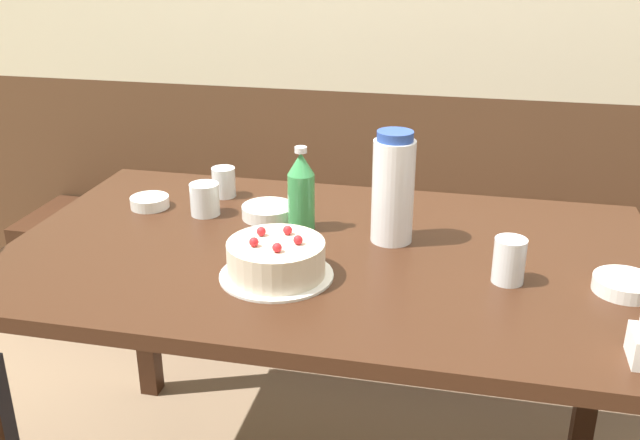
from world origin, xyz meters
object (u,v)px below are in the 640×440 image
at_px(soju_bottle, 301,191).
at_px(glass_tumbler_short, 509,261).
at_px(bench_seat, 375,296).
at_px(birthday_cake, 276,260).
at_px(glass_water_tall, 205,199).
at_px(glass_shot_small, 224,182).
at_px(bowl_rice_small, 150,202).
at_px(bowl_soup_white, 268,211).
at_px(bowl_side_dish, 625,285).
at_px(water_pitcher, 393,188).

height_order(soju_bottle, glass_tumbler_short, soju_bottle).
relative_size(bench_seat, birthday_cake, 11.15).
relative_size(soju_bottle, glass_water_tall, 2.51).
bearing_deg(glass_shot_small, bowl_rice_small, -142.96).
distance_m(bowl_rice_small, glass_shot_small, 0.21).
distance_m(bowl_soup_white, glass_water_tall, 0.17).
bearing_deg(bowl_side_dish, birthday_cake, -172.97).
bearing_deg(birthday_cake, glass_water_tall, 132.34).
distance_m(bowl_rice_small, bowl_side_dish, 1.18).
relative_size(water_pitcher, bowl_side_dish, 2.07).
distance_m(bowl_soup_white, glass_shot_small, 0.21).
bearing_deg(bowl_rice_small, bench_seat, 52.25).
distance_m(bench_seat, soju_bottle, 0.98).
bearing_deg(water_pitcher, birthday_cake, -131.31).
bearing_deg(glass_water_tall, water_pitcher, -6.96).
distance_m(soju_bottle, bowl_rice_small, 0.44).
xyz_separation_m(water_pitcher, glass_water_tall, (-0.49, 0.06, -0.09)).
relative_size(glass_water_tall, glass_tumbler_short, 0.86).
bearing_deg(bench_seat, glass_shot_small, -123.00).
distance_m(birthday_cake, bowl_side_dish, 0.72).
height_order(bowl_soup_white, glass_tumbler_short, glass_tumbler_short).
bearing_deg(bowl_rice_small, glass_tumbler_short, -14.43).
height_order(water_pitcher, soju_bottle, water_pitcher).
height_order(birthday_cake, soju_bottle, soju_bottle).
distance_m(birthday_cake, bowl_rice_small, 0.54).
height_order(glass_tumbler_short, glass_shot_small, glass_tumbler_short).
relative_size(water_pitcher, bowl_soup_white, 1.98).
bearing_deg(bench_seat, glass_tumbler_short, -66.25).
relative_size(glass_tumbler_short, glass_shot_small, 1.19).
height_order(birthday_cake, water_pitcher, water_pitcher).
bearing_deg(water_pitcher, soju_bottle, 174.21).
distance_m(soju_bottle, glass_shot_small, 0.32).
bearing_deg(bench_seat, soju_bottle, -97.21).
relative_size(bench_seat, bowl_side_dish, 21.17).
height_order(birthday_cake, bowl_rice_small, birthday_cake).
bearing_deg(birthday_cake, glass_shot_small, 121.83).
xyz_separation_m(birthday_cake, bowl_side_dish, (0.71, 0.09, -0.02)).
distance_m(bowl_soup_white, glass_tumbler_short, 0.64).
bearing_deg(bowl_side_dish, bowl_soup_white, 164.37).
relative_size(bowl_rice_small, bowl_side_dish, 0.79).
bearing_deg(water_pitcher, glass_shot_small, 157.89).
height_order(bowl_side_dish, glass_water_tall, glass_water_tall).
bearing_deg(water_pitcher, glass_water_tall, 173.04).
relative_size(bowl_side_dish, glass_shot_small, 1.57).
distance_m(bench_seat, birthday_cake, 1.16).
bearing_deg(glass_shot_small, water_pitcher, -22.11).
bearing_deg(glass_tumbler_short, bowl_side_dish, 1.40).
xyz_separation_m(water_pitcher, glass_tumbler_short, (0.27, -0.16, -0.08)).
distance_m(birthday_cake, soju_bottle, 0.27).
relative_size(water_pitcher, glass_shot_small, 3.25).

